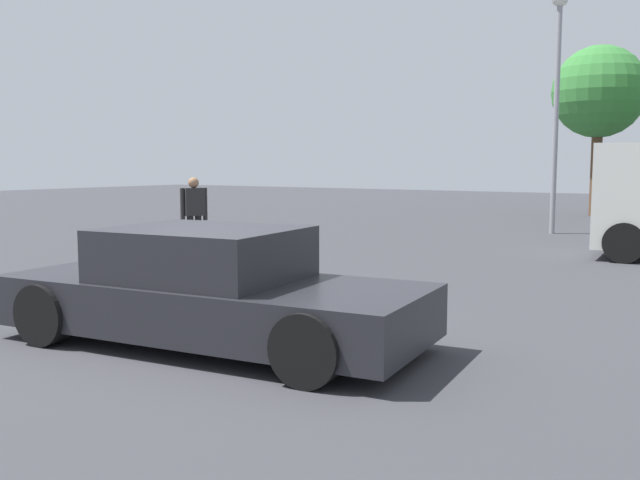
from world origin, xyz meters
name	(u,v)px	position (x,y,z in m)	size (l,w,h in m)	color
ground_plane	(202,337)	(0.00, 0.00, 0.00)	(80.00, 80.00, 0.00)	#38383D
sedan_foreground	(210,291)	(0.27, -0.16, 0.55)	(4.61, 2.25, 1.20)	#232328
pedestrian	(194,209)	(-4.89, 5.04, 0.93)	(0.40, 0.52, 1.58)	black
light_post_near	(558,69)	(0.00, 13.48, 4.29)	(0.44, 0.44, 6.31)	gray
tree_back_left	(599,93)	(-0.54, 20.87, 4.33)	(3.21, 3.21, 5.97)	brown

